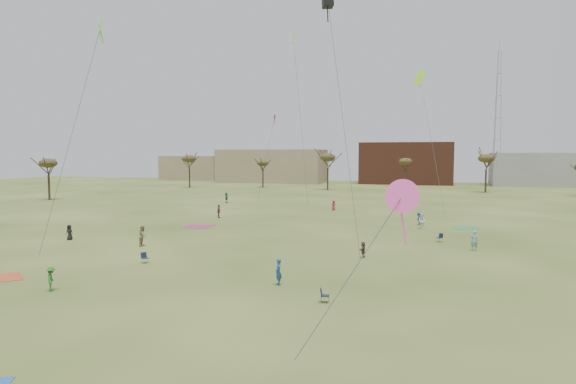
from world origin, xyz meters
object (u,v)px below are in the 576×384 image
(camp_chair_left, at_px, (145,260))
(radio_tower, at_px, (497,117))
(camp_chair_right, at_px, (439,239))
(flyer_near_center, at_px, (51,279))
(flyer_near_right, at_px, (278,272))
(camp_chair_center, at_px, (325,298))

(camp_chair_left, height_order, radio_tower, radio_tower)
(camp_chair_right, relative_size, radio_tower, 0.02)
(camp_chair_left, bearing_deg, flyer_near_center, -158.38)
(camp_chair_right, bearing_deg, camp_chair_left, -100.42)
(flyer_near_center, bearing_deg, radio_tower, -53.49)
(flyer_near_center, xyz_separation_m, camp_chair_right, (24.51, 25.57, -0.53))
(flyer_near_center, height_order, camp_chair_left, flyer_near_center)
(flyer_near_right, bearing_deg, camp_chair_right, 119.86)
(camp_chair_center, height_order, camp_chair_right, same)
(camp_chair_left, height_order, camp_chair_center, same)
(camp_chair_center, bearing_deg, flyer_near_center, 88.32)
(camp_chair_left, xyz_separation_m, radio_tower, (40.08, 120.03, 18.95))
(flyer_near_center, xyz_separation_m, camp_chair_left, (1.35, 8.83, -0.53))
(flyer_near_right, height_order, radio_tower, radio_tower)
(flyer_near_center, distance_m, camp_chair_left, 8.94)
(camp_chair_right, bearing_deg, radio_tower, 124.42)
(camp_chair_center, bearing_deg, flyer_near_right, 42.34)
(flyer_near_right, relative_size, camp_chair_left, 2.07)
(camp_chair_center, height_order, radio_tower, radio_tower)
(camp_chair_center, bearing_deg, radio_tower, -20.20)
(flyer_near_right, distance_m, camp_chair_right, 22.82)
(flyer_near_center, height_order, flyer_near_right, flyer_near_right)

